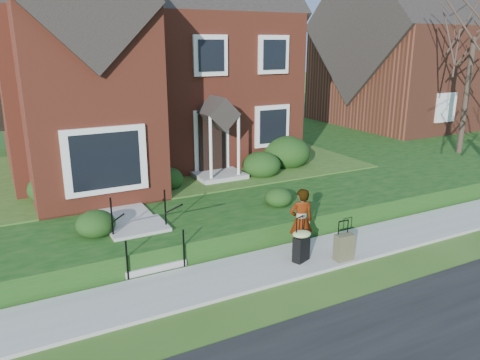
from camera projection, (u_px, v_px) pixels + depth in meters
ground at (273, 267)px, 10.85m from camera, size 120.00×120.00×0.00m
sidewalk at (273, 265)px, 10.84m from camera, size 60.00×1.60×0.08m
terrace at (223, 147)px, 21.80m from camera, size 44.00×20.00×0.60m
walkway at (112, 197)px, 13.80m from camera, size 1.20×6.00×0.06m
main_house at (135, 35)px, 17.42m from camera, size 10.40×10.20×9.40m
neighbour_house at (416, 38)px, 25.86m from camera, size 9.40×8.00×9.20m
front_steps at (143, 240)px, 11.16m from camera, size 1.40×2.02×1.50m
foundation_shrubs at (220, 165)px, 15.44m from camera, size 9.76×4.88×1.23m
woman at (301, 221)px, 11.22m from camera, size 0.67×0.53×1.63m
suitcase_black at (301, 244)px, 10.87m from camera, size 0.55×0.50×1.09m
suitcase_olive at (344, 247)px, 10.95m from camera, size 0.45×0.27×0.97m
tree_gap at (476, 25)px, 18.06m from camera, size 5.05×5.05×7.21m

